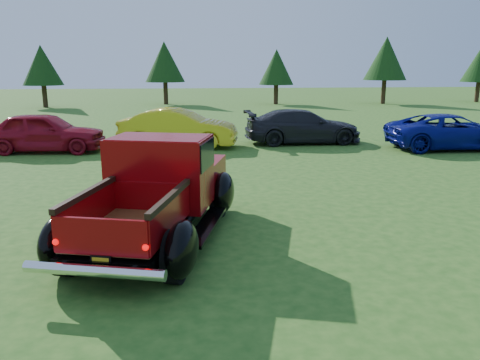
{
  "coord_description": "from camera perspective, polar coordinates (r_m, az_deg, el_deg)",
  "views": [
    {
      "loc": [
        -1.38,
        -8.38,
        3.04
      ],
      "look_at": [
        -0.4,
        0.2,
        0.93
      ],
      "focal_mm": 35.0,
      "sensor_mm": 36.0,
      "label": 1
    }
  ],
  "objects": [
    {
      "name": "show_car_yellow",
      "position": [
        18.19,
        -7.5,
        6.3
      ],
      "size": [
        4.67,
        2.39,
        1.47
      ],
      "primitive_type": "imported",
      "rotation": [
        0.0,
        0.0,
        1.38
      ],
      "color": "gold",
      "rests_on": "ground"
    },
    {
      "name": "pickup_truck",
      "position": [
        8.69,
        -9.56,
        -1.0
      ],
      "size": [
        3.33,
        5.2,
        1.82
      ],
      "rotation": [
        0.0,
        0.0,
        -0.27
      ],
      "color": "black",
      "rests_on": "ground"
    },
    {
      "name": "ground",
      "position": [
        9.02,
        2.67,
        -6.0
      ],
      "size": [
        120.0,
        120.0,
        0.0
      ],
      "primitive_type": "plane",
      "color": "#255217",
      "rests_on": "ground"
    },
    {
      "name": "show_car_blue",
      "position": [
        19.34,
        24.35,
        5.4
      ],
      "size": [
        4.78,
        2.33,
        1.31
      ],
      "primitive_type": "imported",
      "rotation": [
        0.0,
        0.0,
        1.54
      ],
      "color": "navy",
      "rests_on": "ground"
    },
    {
      "name": "tree_east",
      "position": [
        41.27,
        17.36,
        13.94
      ],
      "size": [
        3.46,
        3.46,
        5.4
      ],
      "color": "#332114",
      "rests_on": "ground"
    },
    {
      "name": "tree_mid_right",
      "position": [
        39.08,
        4.46,
        13.55
      ],
      "size": [
        2.82,
        2.82,
        4.4
      ],
      "color": "#332114",
      "rests_on": "ground"
    },
    {
      "name": "tree_west",
      "position": [
        38.86,
        -23.01,
        12.74
      ],
      "size": [
        2.94,
        2.94,
        4.6
      ],
      "color": "#332114",
      "rests_on": "ground"
    },
    {
      "name": "show_car_grey",
      "position": [
        19.18,
        7.65,
        6.5
      ],
      "size": [
        4.69,
        1.94,
        1.36
      ],
      "primitive_type": "imported",
      "rotation": [
        0.0,
        0.0,
        1.58
      ],
      "color": "black",
      "rests_on": "ground"
    },
    {
      "name": "show_car_red",
      "position": [
        18.42,
        -22.74,
        5.41
      ],
      "size": [
        4.36,
        2.01,
        1.45
      ],
      "primitive_type": "imported",
      "rotation": [
        0.0,
        0.0,
        1.5
      ],
      "color": "maroon",
      "rests_on": "ground"
    },
    {
      "name": "tree_mid_left",
      "position": [
        39.41,
        -9.18,
        14.02
      ],
      "size": [
        3.2,
        3.2,
        5.0
      ],
      "color": "#332114",
      "rests_on": "ground"
    }
  ]
}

